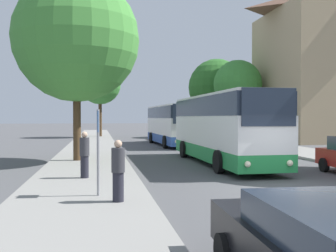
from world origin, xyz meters
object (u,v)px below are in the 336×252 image
Objects in this scene: bus_stop_sign at (98,142)px; tree_right_far at (238,84)px; parked_car_right_far at (203,133)px; pedestrian_waiting_near at (118,171)px; tree_left_far at (100,84)px; bus_middle at (172,124)px; tree_left_near at (77,39)px; pedestrian_waiting_far at (85,155)px; bus_front at (221,127)px; tree_right_near at (217,87)px.

bus_stop_sign is 0.30× the size of tree_right_far.
pedestrian_waiting_near is (-9.72, -27.35, 0.17)m from parked_car_right_far.
bus_middle is at bearing -67.29° from tree_left_far.
parked_car_right_far is 6.75m from tree_right_far.
tree_left_far is 16.44m from tree_right_far.
pedestrian_waiting_near is at bearing -81.29° from tree_left_near.
bus_front is at bearing 81.97° from pedestrian_waiting_far.
tree_right_far reaches higher than pedestrian_waiting_near.
tree_right_near is (13.47, 34.88, 5.05)m from pedestrian_waiting_near.
pedestrian_waiting_far is at bearing -111.99° from bus_middle.
parked_car_right_far is 25.37m from pedestrian_waiting_far.
pedestrian_waiting_far is at bearing -91.26° from tree_left_far.
bus_middle is at bearing 58.83° from tree_left_near.
tree_left_near is at bearing -92.84° from tree_left_far.
tree_right_far is at bearing 49.59° from tree_left_near.
parked_car_right_far is 0.47× the size of tree_right_near.
bus_front is 8.26m from pedestrian_waiting_far.
tree_right_near is (13.99, 33.96, 4.34)m from bus_stop_sign.
bus_middle is 6.22m from parked_car_right_far.
pedestrian_waiting_near is at bearing -115.75° from tree_right_far.
bus_middle is at bearing -122.53° from tree_right_near.
bus_front reaches higher than parked_car_right_far.
tree_left_near is 1.16× the size of tree_right_far.
tree_left_near is at bearing -130.41° from tree_right_far.
bus_front reaches higher than pedestrian_waiting_near.
parked_car_right_far is 9.90m from tree_right_near.
bus_front is 1.38× the size of tree_right_far.
parked_car_right_far is 29.02m from pedestrian_waiting_near.
tree_left_far is (-10.03, 9.73, 5.61)m from parked_car_right_far.
bus_front is 1.30× the size of tree_left_far.
tree_left_far reaches higher than bus_middle.
pedestrian_waiting_far is at bearing 98.30° from bus_stop_sign.
tree_right_near is at bearing -9.09° from tree_left_far.
tree_left_far is at bearing 101.60° from bus_front.
tree_right_near reaches higher than pedestrian_waiting_near.
bus_middle is at bearing 89.62° from bus_front.
bus_front is 1.19× the size of tree_left_near.
tree_right_far reaches higher than bus_front.
parked_car_right_far is 15.06m from tree_left_far.
parked_car_right_far is 0.52× the size of tree_right_far.
bus_stop_sign is 0.26× the size of tree_left_near.
pedestrian_waiting_near is (-5.71, -22.71, -0.84)m from bus_middle.
tree_left_far is at bearing -47.40° from parked_car_right_far.
tree_left_far is (0.72, 32.71, 5.40)m from pedestrian_waiting_far.
pedestrian_waiting_near is 4.49m from pedestrian_waiting_far.
pedestrian_waiting_far is at bearing -84.54° from tree_left_near.
bus_stop_sign is (-10.25, -26.43, 0.89)m from parked_car_right_far.
tree_left_near reaches higher than parked_car_right_far.
bus_middle is 19.56m from pedestrian_waiting_far.
bus_middle reaches higher than parked_car_right_far.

